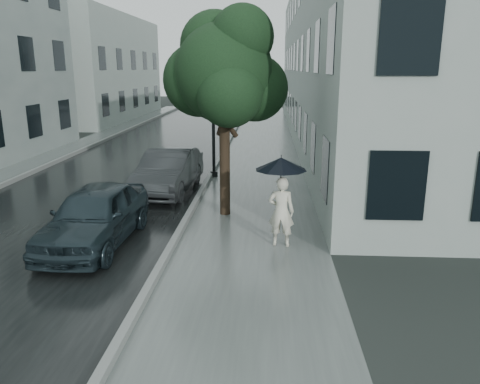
# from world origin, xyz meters

# --- Properties ---
(ground) EXTENTS (120.00, 120.00, 0.00)m
(ground) POSITION_xyz_m (0.00, 0.00, 0.00)
(ground) COLOR black
(ground) RESTS_ON ground
(sidewalk) EXTENTS (3.50, 60.00, 0.01)m
(sidewalk) POSITION_xyz_m (0.25, 12.00, 0.00)
(sidewalk) COLOR slate
(sidewalk) RESTS_ON ground
(kerb_near) EXTENTS (0.15, 60.00, 0.15)m
(kerb_near) POSITION_xyz_m (-1.57, 12.00, 0.07)
(kerb_near) COLOR slate
(kerb_near) RESTS_ON ground
(asphalt_road) EXTENTS (6.85, 60.00, 0.00)m
(asphalt_road) POSITION_xyz_m (-5.08, 12.00, 0.00)
(asphalt_road) COLOR black
(asphalt_road) RESTS_ON ground
(kerb_far) EXTENTS (0.15, 60.00, 0.15)m
(kerb_far) POSITION_xyz_m (-8.57, 12.00, 0.07)
(kerb_far) COLOR slate
(kerb_far) RESTS_ON ground
(sidewalk_far) EXTENTS (1.70, 60.00, 0.01)m
(sidewalk_far) POSITION_xyz_m (-9.50, 12.00, 0.00)
(sidewalk_far) COLOR #4C5451
(sidewalk_far) RESTS_ON ground
(building_near) EXTENTS (7.02, 36.00, 9.00)m
(building_near) POSITION_xyz_m (5.47, 19.50, 4.50)
(building_near) COLOR gray
(building_near) RESTS_ON ground
(building_far_b) EXTENTS (7.02, 18.00, 8.00)m
(building_far_b) POSITION_xyz_m (-13.77, 30.00, 4.00)
(building_far_b) COLOR gray
(building_far_b) RESTS_ON ground
(pedestrian) EXTENTS (0.64, 0.46, 1.63)m
(pedestrian) POSITION_xyz_m (0.91, 2.00, 0.82)
(pedestrian) COLOR beige
(pedestrian) RESTS_ON sidewalk
(umbrella) EXTENTS (1.23, 1.23, 1.20)m
(umbrella) POSITION_xyz_m (0.88, 1.96, 1.94)
(umbrella) COLOR black
(umbrella) RESTS_ON ground
(street_tree) EXTENTS (3.39, 3.08, 5.57)m
(street_tree) POSITION_xyz_m (-0.60, 4.44, 3.90)
(street_tree) COLOR #332619
(street_tree) RESTS_ON ground
(lamp_post) EXTENTS (0.84, 0.38, 5.61)m
(lamp_post) POSITION_xyz_m (-1.59, 9.02, 3.19)
(lamp_post) COLOR black
(lamp_post) RESTS_ON ground
(car_near) EXTENTS (1.78, 4.12, 1.39)m
(car_near) POSITION_xyz_m (-3.39, 1.84, 0.70)
(car_near) COLOR #1A272D
(car_near) RESTS_ON ground
(car_far) EXTENTS (1.73, 4.33, 1.40)m
(car_far) POSITION_xyz_m (-2.68, 6.65, 0.71)
(car_far) COLOR #25292A
(car_far) RESTS_ON ground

